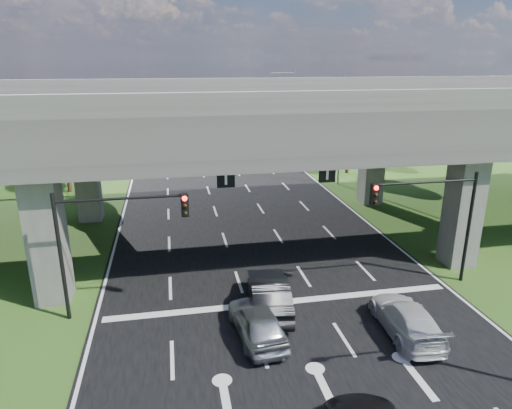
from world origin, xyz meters
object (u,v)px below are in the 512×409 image
object	(u,v)px
signal_right	(434,209)
signal_left	(110,230)
car_white	(406,318)
car_silver	(257,322)
car_dark	(269,293)
streetlight_far	(337,122)
streetlight_beyond	(291,105)

from	to	relation	value
signal_right	signal_left	distance (m)	15.65
car_white	signal_right	bearing A→B (deg)	-125.53
car_silver	car_dark	xyz separation A→B (m)	(0.98, 2.13, 0.08)
streetlight_far	signal_right	bearing A→B (deg)	-96.47
signal_left	car_silver	world-z (taller)	signal_left
streetlight_far	car_silver	distance (m)	26.50
signal_right	streetlight_beyond	distance (m)	36.17
signal_left	car_dark	distance (m)	7.81
signal_left	streetlight_far	size ratio (longest dim) A/B	0.60
car_silver	car_white	world-z (taller)	car_silver
signal_left	car_white	world-z (taller)	signal_left
signal_left	car_dark	xyz separation A→B (m)	(7.00, -0.94, -3.33)
signal_left	streetlight_beyond	distance (m)	40.30
signal_right	signal_left	world-z (taller)	same
car_silver	car_white	bearing A→B (deg)	166.43
signal_left	car_white	bearing A→B (deg)	-17.70
streetlight_far	car_white	bearing A→B (deg)	-102.94
streetlight_beyond	car_silver	size ratio (longest dim) A/B	2.28
signal_right	car_dark	bearing A→B (deg)	-173.78
streetlight_far	car_white	world-z (taller)	streetlight_far
signal_right	car_silver	xyz separation A→B (m)	(-9.62, -3.08, -3.41)
signal_right	signal_left	xyz separation A→B (m)	(-15.65, 0.00, 0.00)
signal_left	streetlight_beyond	world-z (taller)	streetlight_beyond
car_white	streetlight_far	bearing A→B (deg)	-99.14
signal_left	streetlight_far	world-z (taller)	streetlight_far
streetlight_far	streetlight_beyond	world-z (taller)	same
streetlight_beyond	car_silver	distance (m)	41.22
signal_right	streetlight_far	distance (m)	20.25
streetlight_far	car_silver	xyz separation A→B (m)	(-11.90, -23.13, -5.07)
signal_left	car_dark	size ratio (longest dim) A/B	1.19
signal_right	car_silver	distance (m)	10.66
streetlight_beyond	car_silver	xyz separation A→B (m)	(-11.90, -39.13, -5.07)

